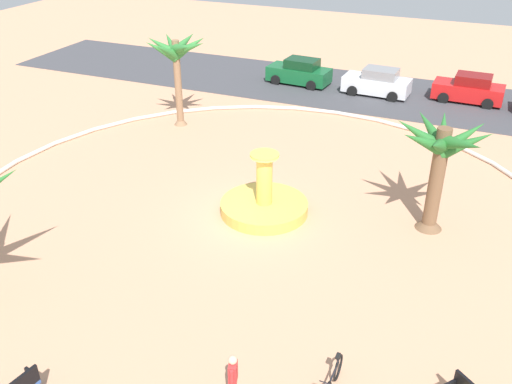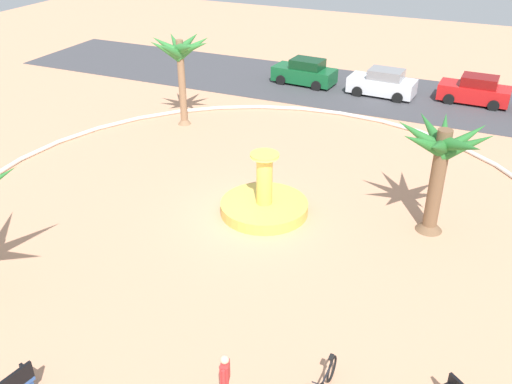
{
  "view_description": "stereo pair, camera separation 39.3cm",
  "coord_description": "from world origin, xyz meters",
  "px_view_note": "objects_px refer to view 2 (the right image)",
  "views": [
    {
      "loc": [
        7.56,
        -17.42,
        11.48
      ],
      "look_at": [
        0.1,
        0.12,
        1.0
      ],
      "focal_mm": 39.5,
      "sensor_mm": 36.0,
      "label": 1
    },
    {
      "loc": [
        7.92,
        -17.27,
        11.48
      ],
      "look_at": [
        0.1,
        0.12,
        1.0
      ],
      "focal_mm": 39.5,
      "sensor_mm": 36.0,
      "label": 2
    }
  ],
  "objects_px": {
    "palm_tree_near_fountain": "(441,155)",
    "fountain": "(264,205)",
    "palm_tree_by_curb": "(180,55)",
    "bicycle_by_lamppost": "(326,382)",
    "parked_car_leftmost": "(305,73)",
    "person_cyclist_helmet": "(225,379)",
    "parked_car_third": "(475,91)",
    "parked_car_second": "(382,83)"
  },
  "relations": [
    {
      "from": "palm_tree_near_fountain",
      "to": "fountain",
      "type": "bearing_deg",
      "value": -167.37
    },
    {
      "from": "palm_tree_by_curb",
      "to": "bicycle_by_lamppost",
      "type": "xyz_separation_m",
      "value": [
        12.69,
        -14.47,
        -3.41
      ]
    },
    {
      "from": "palm_tree_by_curb",
      "to": "bicycle_by_lamppost",
      "type": "relative_size",
      "value": 2.8
    },
    {
      "from": "palm_tree_near_fountain",
      "to": "bicycle_by_lamppost",
      "type": "distance_m",
      "value": 9.49
    },
    {
      "from": "parked_car_leftmost",
      "to": "person_cyclist_helmet",
      "type": "bearing_deg",
      "value": -74.39
    },
    {
      "from": "palm_tree_by_curb",
      "to": "bicycle_by_lamppost",
      "type": "distance_m",
      "value": 19.54
    },
    {
      "from": "fountain",
      "to": "palm_tree_by_curb",
      "type": "distance_m",
      "value": 10.84
    },
    {
      "from": "fountain",
      "to": "palm_tree_near_fountain",
      "type": "distance_m",
      "value": 6.89
    },
    {
      "from": "parked_car_third",
      "to": "fountain",
      "type": "bearing_deg",
      "value": -110.61
    },
    {
      "from": "palm_tree_by_curb",
      "to": "person_cyclist_helmet",
      "type": "xyz_separation_m",
      "value": [
        10.57,
        -15.89,
        -2.84
      ]
    },
    {
      "from": "fountain",
      "to": "palm_tree_near_fountain",
      "type": "relative_size",
      "value": 0.8
    },
    {
      "from": "parked_car_second",
      "to": "fountain",
      "type": "bearing_deg",
      "value": -93.61
    },
    {
      "from": "palm_tree_near_fountain",
      "to": "parked_car_leftmost",
      "type": "bearing_deg",
      "value": 125.09
    },
    {
      "from": "palm_tree_near_fountain",
      "to": "parked_car_third",
      "type": "xyz_separation_m",
      "value": [
        0.12,
        15.3,
        -2.33
      ]
    },
    {
      "from": "palm_tree_near_fountain",
      "to": "palm_tree_by_curb",
      "type": "height_order",
      "value": "palm_tree_by_curb"
    },
    {
      "from": "palm_tree_near_fountain",
      "to": "person_cyclist_helmet",
      "type": "xyz_separation_m",
      "value": [
        -3.26,
        -10.44,
        -2.16
      ]
    },
    {
      "from": "parked_car_second",
      "to": "palm_tree_by_curb",
      "type": "bearing_deg",
      "value": -134.05
    },
    {
      "from": "bicycle_by_lamppost",
      "to": "parked_car_third",
      "type": "height_order",
      "value": "parked_car_third"
    },
    {
      "from": "bicycle_by_lamppost",
      "to": "person_cyclist_helmet",
      "type": "bearing_deg",
      "value": -146.02
    },
    {
      "from": "parked_car_leftmost",
      "to": "parked_car_second",
      "type": "height_order",
      "value": "same"
    },
    {
      "from": "palm_tree_by_curb",
      "to": "parked_car_second",
      "type": "distance_m",
      "value": 12.83
    },
    {
      "from": "parked_car_leftmost",
      "to": "parked_car_third",
      "type": "relative_size",
      "value": 1.02
    },
    {
      "from": "palm_tree_near_fountain",
      "to": "person_cyclist_helmet",
      "type": "relative_size",
      "value": 2.56
    },
    {
      "from": "parked_car_leftmost",
      "to": "bicycle_by_lamppost",
      "type": "bearing_deg",
      "value": -68.9
    },
    {
      "from": "person_cyclist_helmet",
      "to": "fountain",
      "type": "bearing_deg",
      "value": 107.75
    },
    {
      "from": "bicycle_by_lamppost",
      "to": "fountain",
      "type": "bearing_deg",
      "value": 123.29
    },
    {
      "from": "bicycle_by_lamppost",
      "to": "parked_car_second",
      "type": "distance_m",
      "value": 23.78
    },
    {
      "from": "palm_tree_near_fountain",
      "to": "palm_tree_by_curb",
      "type": "distance_m",
      "value": 14.88
    },
    {
      "from": "palm_tree_by_curb",
      "to": "bicycle_by_lamppost",
      "type": "bearing_deg",
      "value": -48.75
    },
    {
      "from": "palm_tree_near_fountain",
      "to": "parked_car_leftmost",
      "type": "relative_size",
      "value": 1.05
    },
    {
      "from": "palm_tree_near_fountain",
      "to": "palm_tree_by_curb",
      "type": "relative_size",
      "value": 0.9
    },
    {
      "from": "palm_tree_by_curb",
      "to": "person_cyclist_helmet",
      "type": "bearing_deg",
      "value": -56.36
    },
    {
      "from": "person_cyclist_helmet",
      "to": "parked_car_third",
      "type": "xyz_separation_m",
      "value": [
        3.37,
        25.75,
        -0.17
      ]
    },
    {
      "from": "bicycle_by_lamppost",
      "to": "parked_car_second",
      "type": "xyz_separation_m",
      "value": [
        -4.02,
        23.43,
        0.4
      ]
    },
    {
      "from": "palm_tree_near_fountain",
      "to": "parked_car_second",
      "type": "bearing_deg",
      "value": 109.7
    },
    {
      "from": "bicycle_by_lamppost",
      "to": "parked_car_leftmost",
      "type": "bearing_deg",
      "value": 111.1
    },
    {
      "from": "fountain",
      "to": "parked_car_third",
      "type": "height_order",
      "value": "fountain"
    },
    {
      "from": "palm_tree_by_curb",
      "to": "parked_car_third",
      "type": "relative_size",
      "value": 1.19
    },
    {
      "from": "fountain",
      "to": "person_cyclist_helmet",
      "type": "xyz_separation_m",
      "value": [
        2.9,
        -9.06,
        0.6
      ]
    },
    {
      "from": "fountain",
      "to": "person_cyclist_helmet",
      "type": "relative_size",
      "value": 2.05
    },
    {
      "from": "palm_tree_near_fountain",
      "to": "bicycle_by_lamppost",
      "type": "relative_size",
      "value": 2.52
    },
    {
      "from": "fountain",
      "to": "palm_tree_near_fountain",
      "type": "bearing_deg",
      "value": 12.63
    }
  ]
}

